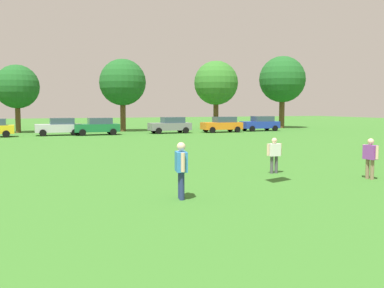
{
  "coord_description": "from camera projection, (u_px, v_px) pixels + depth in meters",
  "views": [
    {
      "loc": [
        -1.07,
        0.8,
        2.81
      ],
      "look_at": [
        2.49,
        10.11,
        1.97
      ],
      "focal_mm": 42.07,
      "sensor_mm": 36.0,
      "label": 1
    }
  ],
  "objects": [
    {
      "name": "tree_far_right",
      "position": [
        282.0,
        80.0,
        57.47
      ],
      "size": [
        5.9,
        5.9,
        9.19
      ],
      "color": "brown",
      "rests_on": "ground"
    },
    {
      "name": "parked_car_blue_6",
      "position": [
        260.0,
        123.0,
        51.11
      ],
      "size": [
        4.3,
        2.02,
        1.68
      ],
      "rotation": [
        0.0,
        0.0,
        3.14
      ],
      "color": "#1E38AD",
      "rests_on": "ground"
    },
    {
      "name": "bystander_near_trees",
      "position": [
        370.0,
        155.0,
        17.29
      ],
      "size": [
        0.33,
        0.75,
        1.58
      ],
      "rotation": [
        0.0,
        0.0,
        1.65
      ],
      "color": "#8C7259",
      "rests_on": "ground"
    },
    {
      "name": "adult_bystander",
      "position": [
        181.0,
        165.0,
        13.54
      ],
      "size": [
        0.42,
        0.81,
        1.73
      ],
      "rotation": [
        0.0,
        0.0,
        1.38
      ],
      "color": "navy",
      "rests_on": "ground"
    },
    {
      "name": "tree_center",
      "position": [
        123.0,
        83.0,
        49.82
      ],
      "size": [
        5.16,
        5.16,
        8.04
      ],
      "color": "brown",
      "rests_on": "ground"
    },
    {
      "name": "parked_car_green_3",
      "position": [
        97.0,
        126.0,
        43.88
      ],
      "size": [
        4.3,
        2.02,
        1.68
      ],
      "rotation": [
        0.0,
        0.0,
        3.14
      ],
      "color": "#196B38",
      "rests_on": "ground"
    },
    {
      "name": "bystander_midfield",
      "position": [
        274.0,
        152.0,
        18.79
      ],
      "size": [
        0.71,
        0.29,
        1.5
      ],
      "rotation": [
        0.0,
        0.0,
        3.18
      ],
      "color": "#4C4C51",
      "rests_on": "ground"
    },
    {
      "name": "parked_car_orange_5",
      "position": [
        222.0,
        124.0,
        48.45
      ],
      "size": [
        4.3,
        2.02,
        1.68
      ],
      "rotation": [
        0.0,
        0.0,
        3.14
      ],
      "color": "orange",
      "rests_on": "ground"
    },
    {
      "name": "parked_car_gray_4",
      "position": [
        170.0,
        125.0,
        46.82
      ],
      "size": [
        4.3,
        2.02,
        1.68
      ],
      "rotation": [
        0.0,
        0.0,
        3.14
      ],
      "color": "slate",
      "rests_on": "ground"
    },
    {
      "name": "tree_right",
      "position": [
        216.0,
        83.0,
        54.12
      ],
      "size": [
        5.3,
        5.3,
        8.26
      ],
      "color": "brown",
      "rests_on": "ground"
    },
    {
      "name": "parked_car_silver_2",
      "position": [
        59.0,
        126.0,
        43.31
      ],
      "size": [
        4.3,
        2.02,
        1.68
      ],
      "rotation": [
        0.0,
        0.0,
        3.14
      ],
      "color": "silver",
      "rests_on": "ground"
    },
    {
      "name": "tree_left",
      "position": [
        17.0,
        87.0,
        47.16
      ],
      "size": [
        4.59,
        4.59,
        7.16
      ],
      "color": "brown",
      "rests_on": "ground"
    },
    {
      "name": "ground_plane",
      "position": [
        40.0,
        152.0,
        27.79
      ],
      "size": [
        160.0,
        160.0,
        0.0
      ],
      "primitive_type": "plane",
      "color": "#387528"
    }
  ]
}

